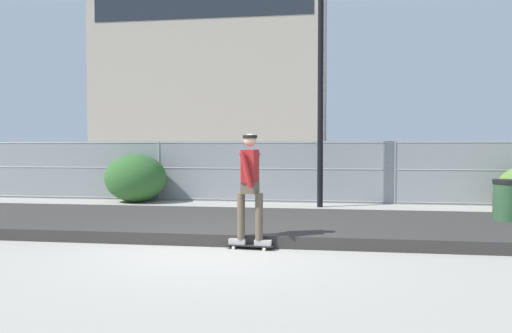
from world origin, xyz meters
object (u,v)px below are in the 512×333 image
Objects in this scene: street_lamp at (321,44)px; shrub_left at (136,178)px; parked_car_mid at (279,171)px; parked_car_far at (442,173)px; skater at (250,181)px; trash_bin at (508,205)px; parked_car_near at (136,170)px; skateboard at (250,246)px.

street_lamp is 6.75m from shrub_left.
parked_car_far is at bearing -2.42° from parked_car_mid.
street_lamp reaches higher than skater.
parked_car_far is at bearing 38.78° from street_lamp.
skater reaches higher than trash_bin.
parked_car_far is (10.66, -0.29, 0.00)m from parked_car_near.
shrub_left is (-5.57, 0.41, -3.79)m from street_lamp.
parked_car_near is (-5.80, 9.45, -0.29)m from skater.
parked_car_near is at bearing 178.42° from parked_car_far.
parked_car_mid is at bearing 93.13° from skateboard.
skater is 0.42× the size of parked_car_far.
parked_car_far is (3.87, 3.11, -3.68)m from street_lamp.
parked_car_near is at bearing 121.56° from skateboard.
skater is 11.09m from parked_car_near.
skater reaches higher than parked_car_near.
skater reaches higher than skateboard.
parked_car_far is 2.34× the size of shrub_left.
trash_bin is at bearing 28.32° from skateboard.
street_lamp is 6.53m from trash_bin.
shrub_left is (-9.45, -2.70, -0.11)m from parked_car_far.
street_lamp is at bearing -26.66° from parked_car_near.
street_lamp is (0.98, 6.04, 3.40)m from skater.
shrub_left is at bearing 125.44° from skateboard.
shrub_left reaches higher than skateboard.
trash_bin is at bearing -41.79° from street_lamp.
street_lamp reaches higher than parked_car_near.
parked_car_mid is 8.64m from trash_bin.
parked_car_mid and parked_car_far have the same top height.
skateboard is 9.43m from parked_car_mid.
street_lamp is 6.19m from parked_car_far.
street_lamp is at bearing 138.21° from trash_bin.
parked_car_mid is 5.02m from shrub_left.
parked_car_near is at bearing 112.02° from shrub_left.
skater is at bearing -86.87° from parked_car_mid.
shrub_left is 1.84× the size of trash_bin.
parked_car_mid is at bearing 114.12° from street_lamp.
parked_car_near and parked_car_far have the same top height.
shrub_left is at bearing 157.78° from trash_bin.
parked_car_near is 2.36× the size of shrub_left.
shrub_left is at bearing -144.31° from parked_car_mid.
parked_car_far is (4.85, 9.15, -0.29)m from skater.
skateboard is 10.39m from parked_car_far.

